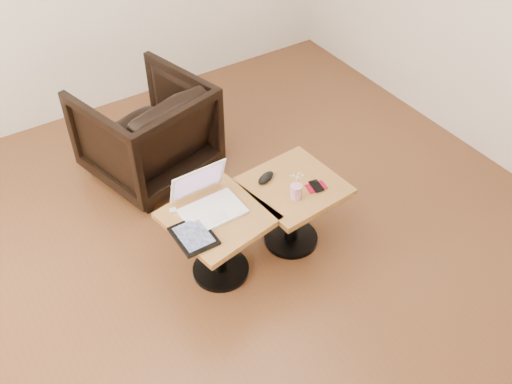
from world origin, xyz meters
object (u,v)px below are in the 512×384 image
side_table_right (293,199)px  laptop (208,201)px  armchair (146,131)px  striped_cup (296,192)px  side_table_left (218,230)px

side_table_right → laptop: (-0.55, 0.10, 0.18)m
side_table_right → laptop: laptop is taller
laptop → armchair: armchair is taller
laptop → striped_cup: laptop is taller
striped_cup → armchair: armchair is taller
side_table_left → laptop: size_ratio=1.78×
side_table_right → laptop: 0.59m
side_table_left → striped_cup: striped_cup is taller
laptop → striped_cup: (0.49, -0.21, -0.00)m
side_table_right → laptop: size_ratio=1.65×
side_table_right → armchair: size_ratio=0.72×
laptop → side_table_right: bearing=-11.9°
side_table_left → laptop: bearing=88.9°
side_table_left → armchair: bearing=76.9°
side_table_left → striped_cup: (0.48, -0.12, 0.17)m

